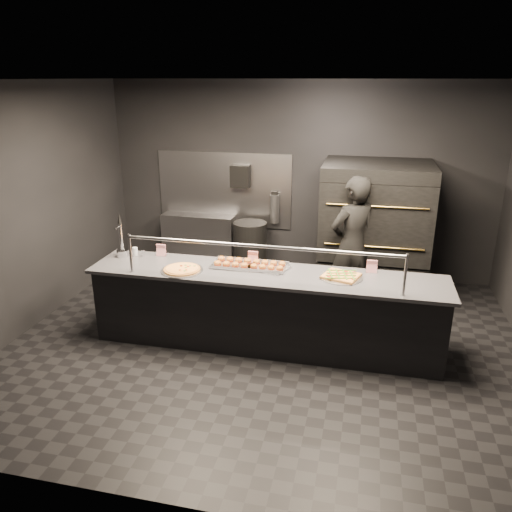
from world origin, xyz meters
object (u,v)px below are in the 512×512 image
service_counter (265,309)px  trash_bin (250,249)px  slider_tray_b (268,266)px  round_pizza (182,270)px  prep_shelf (199,241)px  worker (352,245)px  fire_extinguisher (275,208)px  towel_dispenser (241,176)px  slider_tray_a (233,263)px  beer_tap (122,244)px  pizza_oven (374,229)px  square_pizza (341,276)px

service_counter → trash_bin: bearing=107.9°
slider_tray_b → round_pizza: bearing=-162.5°
service_counter → prep_shelf: 2.82m
slider_tray_b → worker: size_ratio=0.29×
round_pizza → trash_bin: round_pizza is taller
fire_extinguisher → towel_dispenser: bearing=-179.0°
towel_dispenser → slider_tray_a: bearing=-78.1°
trash_bin → service_counter: bearing=-72.1°
fire_extinguisher → beer_tap: 2.70m
service_counter → worker: size_ratio=2.21×
prep_shelf → fire_extinguisher: bearing=3.7°
round_pizza → trash_bin: (0.26, 2.27, -0.50)m
service_counter → beer_tap: 1.95m
pizza_oven → slider_tray_b: pizza_oven is taller
slider_tray_b → towel_dispenser: bearing=111.9°
round_pizza → slider_tray_b: 1.00m
fire_extinguisher → worker: size_ratio=0.27×
service_counter → slider_tray_b: service_counter is taller
towel_dispenser → fire_extinguisher: bearing=1.0°
fire_extinguisher → beer_tap: beer_tap is taller
prep_shelf → towel_dispenser: towel_dispenser is taller
round_pizza → pizza_oven: bearing=43.6°
pizza_oven → prep_shelf: bearing=171.5°
service_counter → slider_tray_a: size_ratio=8.42×
service_counter → pizza_oven: size_ratio=2.15×
service_counter → slider_tray_a: service_counter is taller
fire_extinguisher → slider_tray_a: size_ratio=1.04×
towel_dispenser → fire_extinguisher: towel_dispenser is taller
pizza_oven → prep_shelf: (-2.80, 0.42, -0.52)m
beer_tap → slider_tray_a: bearing=0.1°
service_counter → square_pizza: service_counter is taller
prep_shelf → fire_extinguisher: fire_extinguisher is taller
pizza_oven → trash_bin: bearing=173.4°
worker → beer_tap: bearing=-16.2°
pizza_oven → fire_extinguisher: size_ratio=3.78×
beer_tap → round_pizza: (0.89, -0.30, -0.14)m
trash_bin → worker: size_ratio=0.48×
slider_tray_b → service_counter: bearing=-89.9°
pizza_oven → slider_tray_b: 2.12m
square_pizza → trash_bin: (-1.54, 2.08, -0.50)m
slider_tray_a → square_pizza: bearing=-4.8°
pizza_oven → slider_tray_a: 2.39m
service_counter → worker: (0.92, 1.21, 0.46)m
pizza_oven → towel_dispenser: size_ratio=5.46×
slider_tray_b → beer_tap: bearing=-180.0°
prep_shelf → trash_bin: prep_shelf is taller
prep_shelf → slider_tray_b: 2.74m
pizza_oven → towel_dispenser: bearing=166.9°
prep_shelf → square_pizza: (2.45, -2.28, 0.49)m
prep_shelf → square_pizza: size_ratio=2.53×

